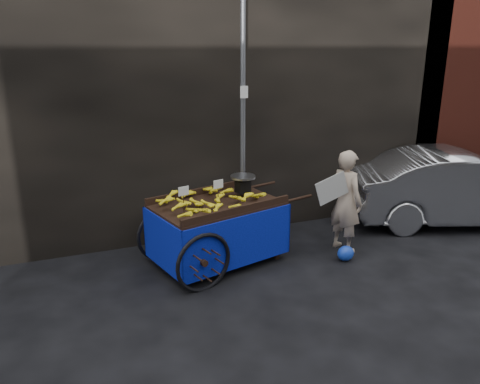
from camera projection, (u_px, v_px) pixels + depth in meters
name	position (u px, v px, depth m)	size (l,w,h in m)	color
ground	(257.00, 275.00, 6.55)	(80.00, 80.00, 0.00)	black
building_wall	(221.00, 79.00, 8.25)	(13.50, 2.00, 5.00)	black
street_pole	(243.00, 118.00, 7.21)	(0.12, 0.10, 4.00)	slate
banana_cart	(214.00, 210.00, 6.69)	(2.63, 1.65, 1.33)	black
vendor	(346.00, 201.00, 7.15)	(0.89, 0.66, 1.59)	#BEA58D
plastic_bag	(346.00, 253.00, 6.95)	(0.26, 0.21, 0.23)	#193EC0
parked_car	(461.00, 187.00, 8.32)	(1.39, 3.97, 1.31)	silver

